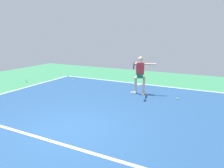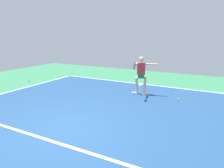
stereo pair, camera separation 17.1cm
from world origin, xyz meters
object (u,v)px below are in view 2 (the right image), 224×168
(tennis_ball_by_baseline, at_px, (179,99))
(water_bottle, at_px, (29,80))
(tennis_ball_far_corner, at_px, (75,80))
(tennis_player, at_px, (141,73))

(tennis_ball_by_baseline, height_order, water_bottle, water_bottle)
(tennis_ball_far_corner, height_order, tennis_ball_by_baseline, same)
(tennis_ball_far_corner, distance_m, tennis_ball_by_baseline, 6.29)
(tennis_ball_by_baseline, distance_m, water_bottle, 8.20)
(tennis_ball_far_corner, bearing_deg, water_bottle, 40.36)
(tennis_ball_far_corner, bearing_deg, tennis_ball_by_baseline, 170.62)
(water_bottle, bearing_deg, tennis_player, -174.09)
(tennis_ball_far_corner, relative_size, tennis_ball_by_baseline, 1.00)
(water_bottle, bearing_deg, tennis_ball_far_corner, -139.64)
(tennis_ball_far_corner, distance_m, water_bottle, 2.58)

